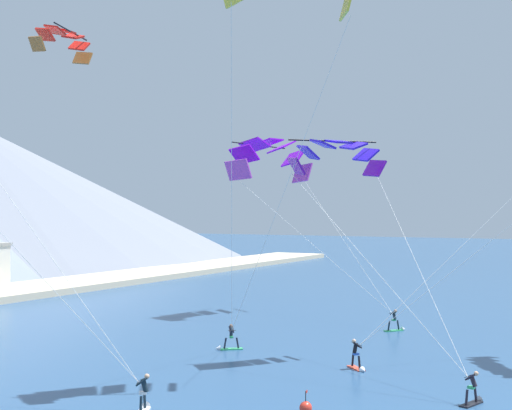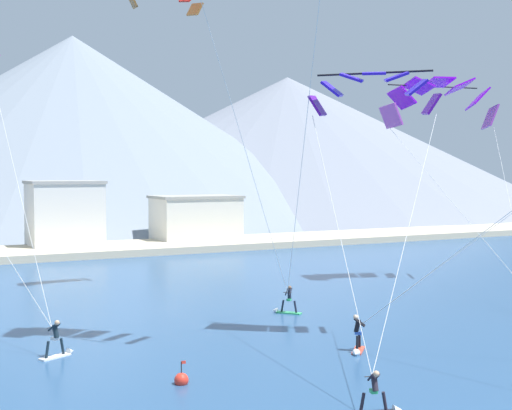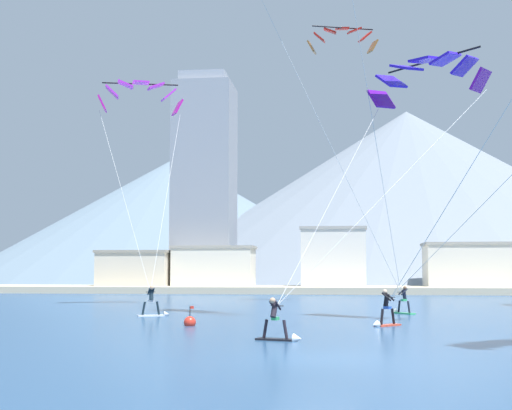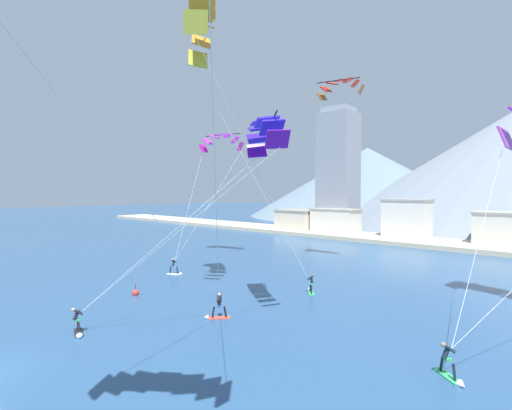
{
  "view_description": "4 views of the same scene",
  "coord_description": "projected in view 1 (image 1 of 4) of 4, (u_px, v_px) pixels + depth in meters",
  "views": [
    {
      "loc": [
        -34.67,
        -1.61,
        8.77
      ],
      "look_at": [
        1.06,
        17.72,
        9.12
      ],
      "focal_mm": 50.0,
      "sensor_mm": 36.0,
      "label": 1
    },
    {
      "loc": [
        -15.96,
        -14.0,
        8.19
      ],
      "look_at": [
        -1.91,
        13.29,
        6.72
      ],
      "focal_mm": 50.0,
      "sensor_mm": 36.0,
      "label": 2
    },
    {
      "loc": [
        0.84,
        -20.98,
        2.61
      ],
      "look_at": [
        -3.18,
        12.07,
        5.58
      ],
      "focal_mm": 50.0,
      "sensor_mm": 36.0,
      "label": 3
    },
    {
      "loc": [
        19.52,
        -2.8,
        8.35
      ],
      "look_at": [
        -0.28,
        19.56,
        7.26
      ],
      "focal_mm": 24.0,
      "sensor_mm": 36.0,
      "label": 4
    }
  ],
  "objects": [
    {
      "name": "kitesurfer_near_trail",
      "position": [
        474.0,
        394.0,
        32.35
      ],
      "size": [
        1.78,
        0.9,
        1.64
      ],
      "color": "black",
      "rests_on": "ground"
    },
    {
      "name": "parafoil_kite_near_trail",
      "position": [
        338.0,
        154.0,
        42.51
      ],
      "size": [
        9.59,
        11.49,
        11.85
      ],
      "color": "#5E109D"
    },
    {
      "name": "parafoil_kite_distant_high_outer",
      "position": [
        63.0,
        40.0,
        47.61
      ],
      "size": [
        5.43,
        2.39,
        2.07
      ],
      "color": "brown"
    },
    {
      "name": "kitesurfer_mid_center",
      "position": [
        228.0,
        342.0,
        45.07
      ],
      "size": [
        1.41,
        1.6,
        1.67
      ],
      "color": "#33B266",
      "rests_on": "ground"
    },
    {
      "name": "race_marker_buoy",
      "position": [
        306.0,
        408.0,
        31.17
      ],
      "size": [
        0.56,
        0.56,
        1.02
      ],
      "color": "red",
      "rests_on": "ground"
    },
    {
      "name": "kitesurfer_far_right",
      "position": [
        358.0,
        360.0,
        39.36
      ],
      "size": [
        1.47,
        1.55,
        1.74
      ],
      "color": "#E54C33",
      "rests_on": "ground"
    },
    {
      "name": "kitesurfer_near_lead",
      "position": [
        144.0,
        399.0,
        31.22
      ],
      "size": [
        1.74,
        1.12,
        1.76
      ],
      "color": "white",
      "rests_on": "ground"
    },
    {
      "name": "kitesurfer_far_left",
      "position": [
        396.0,
        324.0,
        52.09
      ],
      "size": [
        1.61,
        1.4,
        1.69
      ],
      "color": "#33B266",
      "rests_on": "ground"
    },
    {
      "name": "parafoil_kite_far_left",
      "position": [
        270.0,
        156.0,
        61.93
      ],
      "size": [
        8.72,
        14.66,
        13.77
      ],
      "color": "purple"
    }
  ]
}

